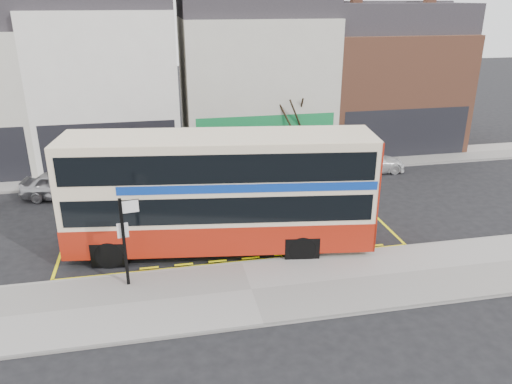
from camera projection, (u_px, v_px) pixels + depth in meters
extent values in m
plane|color=black|center=(240.00, 261.00, 19.56)|extent=(120.00, 120.00, 0.00)
cube|color=gray|center=(251.00, 291.00, 17.44)|extent=(40.00, 4.00, 0.15)
cube|color=gray|center=(242.00, 264.00, 19.19)|extent=(40.00, 0.15, 0.15)
cube|color=gray|center=(209.00, 170.00, 29.56)|extent=(50.00, 3.00, 0.15)
cube|color=white|center=(109.00, 87.00, 30.57)|extent=(8.00, 8.00, 9.00)
cube|color=black|center=(110.00, 151.00, 28.00)|extent=(7.36, 0.06, 3.20)
cube|color=black|center=(111.00, 154.00, 28.09)|extent=(5.60, 0.04, 2.00)
cube|color=beige|center=(253.00, 86.00, 32.33)|extent=(9.00, 8.00, 8.50)
cube|color=#28262B|center=(253.00, 1.00, 30.45)|extent=(9.00, 7.20, 1.80)
cube|color=#157A3D|center=(266.00, 142.00, 29.67)|extent=(8.28, 0.06, 3.20)
cube|color=black|center=(266.00, 145.00, 29.76)|extent=(6.30, 0.04, 2.00)
cube|color=brown|center=(382.00, 89.00, 34.19)|extent=(9.00, 8.00, 7.50)
cube|color=#28262B|center=(388.00, 17.00, 32.48)|extent=(9.00, 7.20, 1.80)
cube|color=black|center=(406.00, 134.00, 31.34)|extent=(8.28, 0.06, 3.20)
cube|color=black|center=(405.00, 137.00, 31.43)|extent=(6.30, 0.04, 2.00)
cube|color=beige|center=(220.00, 190.00, 19.59)|extent=(12.21, 4.35, 4.40)
cube|color=#9C1C0C|center=(221.00, 227.00, 20.18)|extent=(12.26, 4.39, 1.20)
cube|color=#9C1C0C|center=(369.00, 187.00, 19.94)|extent=(0.44, 2.74, 4.40)
cube|color=black|center=(220.00, 197.00, 19.70)|extent=(11.75, 4.34, 1.03)
cube|color=black|center=(219.00, 158.00, 19.11)|extent=(11.75, 4.34, 1.09)
cube|color=#0E359C|center=(247.00, 176.00, 19.45)|extent=(9.85, 4.06, 0.33)
cube|color=black|center=(67.00, 207.00, 19.46)|extent=(0.41, 2.48, 1.74)
cube|color=black|center=(60.00, 161.00, 18.76)|extent=(0.41, 2.48, 1.09)
cube|color=black|center=(64.00, 182.00, 19.08)|extent=(0.31, 1.89, 0.38)
cube|color=beige|center=(218.00, 137.00, 18.81)|extent=(12.20, 4.24, 0.13)
cylinder|color=black|center=(109.00, 254.00, 18.95)|extent=(1.12, 0.45, 1.09)
cylinder|color=black|center=(122.00, 226.00, 21.25)|extent=(1.12, 0.45, 1.09)
cylinder|color=black|center=(302.00, 249.00, 19.37)|extent=(1.12, 0.45, 1.09)
cylinder|color=black|center=(294.00, 222.00, 21.67)|extent=(1.12, 0.45, 1.09)
cube|color=black|center=(124.00, 243.00, 17.14)|extent=(0.12, 0.12, 3.27)
cube|color=white|center=(130.00, 206.00, 16.76)|extent=(0.59, 0.11, 0.48)
cube|color=white|center=(123.00, 230.00, 17.04)|extent=(0.38, 0.08, 0.55)
imported|color=#9C9CA0|center=(63.00, 185.00, 25.41)|extent=(4.39, 2.43, 1.41)
imported|color=#44464C|center=(237.00, 167.00, 28.37)|extent=(4.03, 1.69, 1.30)
imported|color=white|center=(369.00, 162.00, 29.31)|extent=(4.26, 1.86, 1.22)
cylinder|color=black|center=(288.00, 149.00, 30.49)|extent=(0.24, 0.24, 1.96)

